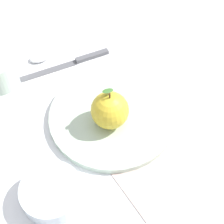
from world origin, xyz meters
The scene contains 7 objects.
ground_plane centered at (0.00, 0.00, 0.00)m, with size 2.40×2.40×0.00m, color silver.
dinner_plate centered at (-0.05, -0.02, 0.01)m, with size 0.27×0.27×0.01m.
apple centered at (-0.07, -0.01, 0.05)m, with size 0.08×0.08×0.09m.
side_bowl centered at (-0.18, 0.15, 0.02)m, with size 0.11×0.11×0.04m.
knife centered at (0.14, 0.01, 0.00)m, with size 0.03×0.23×0.01m.
spoon centered at (0.19, 0.07, 0.01)m, with size 0.03×0.16×0.01m.
linen_napkin centered at (-0.20, -0.06, 0.00)m, with size 0.13×0.17×0.00m, color beige.
Camera 1 is at (-0.43, 0.13, 0.55)m, focal length 50.67 mm.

